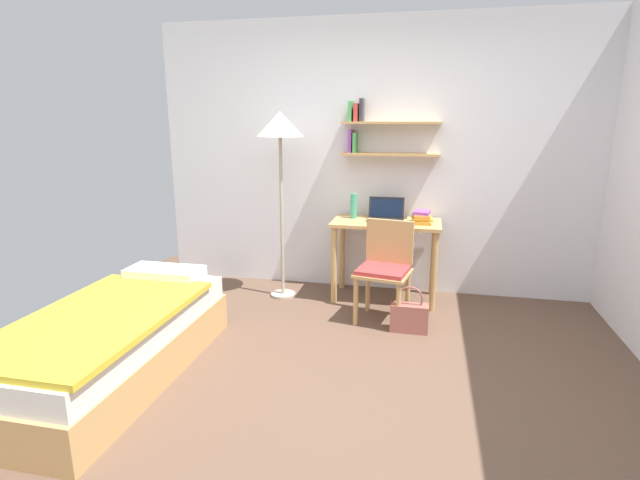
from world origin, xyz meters
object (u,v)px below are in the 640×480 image
laptop (386,214)px  desk (386,237)px  desk_chair (385,266)px  standing_lamp (280,134)px  handbag (409,316)px  book_stack (422,218)px  bed (113,342)px  water_bottle (354,206)px

laptop → desk: bearing=-79.1°
desk_chair → laptop: bearing=95.4°
standing_lamp → handbag: bearing=-24.7°
laptop → handbag: (0.28, -0.77, -0.68)m
laptop → handbag: bearing=-70.2°
standing_lamp → laptop: (0.95, 0.21, -0.74)m
laptop → book_stack: laptop is taller
desk_chair → laptop: (-0.05, 0.56, 0.34)m
bed → handbag: bearing=30.7°
standing_lamp → water_bottle: standing_lamp is taller
laptop → desk_chair: bearing=-84.6°
bed → laptop: (1.62, 1.90, 0.57)m
bed → water_bottle: 2.40m
laptop → book_stack: 0.34m
desk_chair → water_bottle: size_ratio=3.63×
desk → standing_lamp: standing_lamp is taller
desk_chair → standing_lamp: (-1.01, 0.35, 1.07)m
desk → standing_lamp: size_ratio=0.57×
desk_chair → water_bottle: water_bottle is taller
desk_chair → standing_lamp: standing_lamp is taller
standing_lamp → laptop: standing_lamp is taller
standing_lamp → handbag: size_ratio=4.53×
laptop → standing_lamp: bearing=-167.8°
bed → water_bottle: size_ratio=7.87×
desk → handbag: bearing=-69.4°
desk_chair → standing_lamp: bearing=160.8°
desk → book_stack: (0.32, -0.01, 0.20)m
desk_chair → handbag: 0.47m
book_stack → desk_chair: bearing=-120.3°
water_bottle → book_stack: water_bottle is taller
desk → desk_chair: size_ratio=1.17×
standing_lamp → book_stack: standing_lamp is taller
bed → desk: desk is taller
laptop → water_bottle: water_bottle is taller
bed → book_stack: 2.73m
desk_chair → book_stack: (0.28, 0.47, 0.33)m
standing_lamp → handbag: (1.23, -0.57, -1.42)m
bed → desk: 2.48m
bed → standing_lamp: 2.24m
book_stack → standing_lamp: bearing=-174.5°
bed → desk_chair: (1.67, 1.34, 0.23)m
desk → water_bottle: 0.42m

